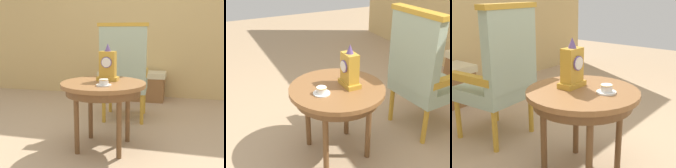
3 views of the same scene
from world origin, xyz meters
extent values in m
plane|color=tan|center=(0.00, 0.00, 0.00)|extent=(10.00, 10.00, 0.00)
cube|color=tan|center=(0.00, 2.25, 1.40)|extent=(6.00, 0.10, 2.80)
cylinder|color=brown|center=(0.03, 0.03, 0.59)|extent=(0.75, 0.75, 0.03)
cylinder|color=brown|center=(0.03, 0.03, 0.53)|extent=(0.66, 0.66, 0.07)
cylinder|color=brown|center=(0.21, 0.21, 0.28)|extent=(0.04, 0.04, 0.57)
cylinder|color=brown|center=(-0.16, 0.21, 0.28)|extent=(0.04, 0.04, 0.57)
cylinder|color=brown|center=(-0.16, -0.16, 0.28)|extent=(0.04, 0.04, 0.57)
cylinder|color=brown|center=(0.21, -0.16, 0.28)|extent=(0.04, 0.04, 0.57)
cylinder|color=white|center=(0.07, -0.13, 0.61)|extent=(0.13, 0.13, 0.01)
cylinder|color=white|center=(0.07, -0.13, 0.64)|extent=(0.08, 0.08, 0.05)
torus|color=gold|center=(0.07, -0.13, 0.66)|extent=(0.08, 0.08, 0.00)
cube|color=gold|center=(0.04, 0.13, 0.62)|extent=(0.19, 0.11, 0.04)
cube|color=gold|center=(0.04, 0.13, 0.75)|extent=(0.14, 0.09, 0.23)
cylinder|color=#664C8C|center=(0.04, 0.07, 0.77)|extent=(0.10, 0.01, 0.10)
cylinder|color=white|center=(0.04, 0.07, 0.77)|extent=(0.08, 0.00, 0.08)
cone|color=#664C8C|center=(0.04, 0.13, 0.90)|extent=(0.06, 0.06, 0.07)
cube|color=#9EB299|center=(0.03, 0.95, 0.41)|extent=(0.56, 0.56, 0.11)
cube|color=#9EB299|center=(0.05, 0.73, 0.78)|extent=(0.53, 0.13, 0.64)
cube|color=gold|center=(0.05, 0.73, 1.12)|extent=(0.57, 0.15, 0.04)
cube|color=gold|center=(0.26, 0.97, 0.57)|extent=(0.11, 0.47, 0.06)
cube|color=gold|center=(-0.20, 0.93, 0.57)|extent=(0.11, 0.47, 0.06)
cylinder|color=gold|center=(0.23, 1.19, 0.18)|extent=(0.04, 0.04, 0.35)
cylinder|color=gold|center=(-0.20, 1.15, 0.18)|extent=(0.04, 0.04, 0.35)
cylinder|color=gold|center=(0.27, 0.75, 0.18)|extent=(0.04, 0.04, 0.35)
cylinder|color=gold|center=(-0.17, 0.72, 0.18)|extent=(0.04, 0.04, 0.35)
cube|color=beige|center=(-0.05, 1.95, 0.40)|extent=(1.03, 0.40, 0.08)
cube|color=brown|center=(-0.05, 1.95, 0.18)|extent=(0.99, 0.38, 0.36)
camera|label=1|loc=(0.68, -2.25, 1.03)|focal=44.00mm
camera|label=2|loc=(1.87, -0.88, 1.63)|focal=47.74mm
camera|label=3|loc=(-1.55, -1.06, 1.23)|focal=49.29mm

